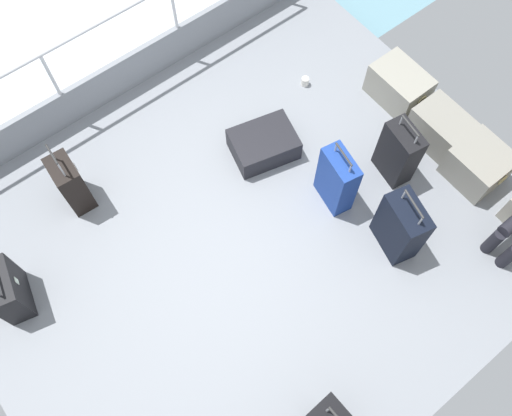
{
  "coord_description": "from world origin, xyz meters",
  "views": [
    {
      "loc": [
        1.59,
        -1.21,
        4.76
      ],
      "look_at": [
        -0.09,
        0.11,
        0.25
      ],
      "focal_mm": 38.11,
      "sensor_mm": 36.0,
      "label": 1
    }
  ],
  "objects": [
    {
      "name": "suitcase_1",
      "position": [
        0.18,
        0.84,
        0.35
      ],
      "size": [
        0.42,
        0.27,
        0.81
      ],
      "color": "navy",
      "rests_on": "ground_plane"
    },
    {
      "name": "cargo_crate_2",
      "position": [
        0.86,
        2.1,
        0.19
      ],
      "size": [
        0.55,
        0.48,
        0.38
      ],
      "color": "gray",
      "rests_on": "ground_plane"
    },
    {
      "name": "suitcase_4",
      "position": [
        -0.64,
        0.64,
        0.13
      ],
      "size": [
        0.61,
        0.72,
        0.26
      ],
      "color": "black",
      "rests_on": "ground_plane"
    },
    {
      "name": "gunwale_port",
      "position": [
        -2.17,
        0.0,
        0.23
      ],
      "size": [
        0.06,
        5.2,
        0.45
      ],
      "primitive_type": "cube",
      "color": "gray",
      "rests_on": "ground_plane"
    },
    {
      "name": "suitcase_0",
      "position": [
        -1.32,
        -1.11,
        0.31
      ],
      "size": [
        0.36,
        0.24,
        0.85
      ],
      "color": "black",
      "rests_on": "ground_plane"
    },
    {
      "name": "cargo_crate_0",
      "position": [
        -0.3,
        2.17,
        0.19
      ],
      "size": [
        0.63,
        0.41,
        0.38
      ],
      "color": "gray",
      "rests_on": "ground_plane"
    },
    {
      "name": "cargo_crate_1",
      "position": [
        0.34,
        2.12,
        0.19
      ],
      "size": [
        0.59,
        0.4,
        0.38
      ],
      "color": "gray",
      "rests_on": "ground_plane"
    },
    {
      "name": "sea_wake",
      "position": [
        -3.6,
        0.0,
        -0.34
      ],
      "size": [
        12.0,
        12.0,
        0.01
      ],
      "color": "#6B99A8",
      "rests_on": "ground_plane"
    },
    {
      "name": "suitcase_6",
      "position": [
        -0.79,
        -2.05,
        0.26
      ],
      "size": [
        0.49,
        0.32,
        0.67
      ],
      "color": "black",
      "rests_on": "ground_plane"
    },
    {
      "name": "suitcase_2",
      "position": [
        0.88,
        0.97,
        0.34
      ],
      "size": [
        0.49,
        0.35,
        0.82
      ],
      "color": "black",
      "rests_on": "ground_plane"
    },
    {
      "name": "railing_port",
      "position": [
        -2.17,
        0.0,
        0.78
      ],
      "size": [
        0.04,
        4.2,
        1.02
      ],
      "color": "silver",
      "rests_on": "ground_plane"
    },
    {
      "name": "ground_plane",
      "position": [
        0.0,
        0.0,
        -0.03
      ],
      "size": [
        4.4,
        5.2,
        0.06
      ],
      "primitive_type": "cube",
      "color": "gray"
    },
    {
      "name": "paper_cup",
      "position": [
        -1.03,
        1.52,
        0.05
      ],
      "size": [
        0.08,
        0.08,
        0.1
      ],
      "primitive_type": "cylinder",
      "color": "white",
      "rests_on": "ground_plane"
    },
    {
      "name": "suitcase_5",
      "position": [
        0.32,
        1.5,
        0.34
      ],
      "size": [
        0.41,
        0.28,
        0.8
      ],
      "color": "black",
      "rests_on": "ground_plane"
    }
  ]
}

